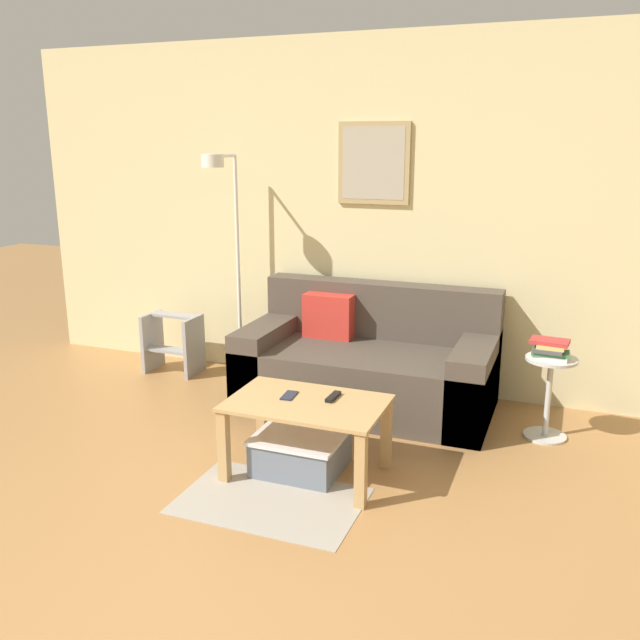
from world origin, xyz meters
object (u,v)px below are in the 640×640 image
at_px(storage_bin, 301,451).
at_px(side_table, 549,390).
at_px(coffee_table, 307,416).
at_px(couch, 368,366).
at_px(remote_control, 333,397).
at_px(floor_lamp, 228,246).
at_px(step_stool, 173,342).
at_px(book_stack, 550,349).
at_px(cell_phone, 289,395).

distance_m(storage_bin, side_table, 1.61).
bearing_deg(coffee_table, storage_bin, 141.78).
bearing_deg(couch, remote_control, -83.68).
relative_size(floor_lamp, side_table, 3.28).
height_order(couch, step_stool, couch).
distance_m(coffee_table, storage_bin, 0.25).
height_order(book_stack, cell_phone, book_stack).
height_order(side_table, step_stool, side_table).
bearing_deg(remote_control, floor_lamp, 139.62).
bearing_deg(book_stack, step_stool, 175.18).
xyz_separation_m(couch, cell_phone, (-0.13, -1.08, 0.15)).
bearing_deg(floor_lamp, cell_phone, -49.56).
bearing_deg(coffee_table, floor_lamp, 132.74).
bearing_deg(coffee_table, book_stack, 39.07).
bearing_deg(book_stack, coffee_table, -140.93).
height_order(couch, remote_control, couch).
distance_m(side_table, remote_control, 1.43).
bearing_deg(book_stack, storage_bin, -143.31).
bearing_deg(storage_bin, coffee_table, -38.22).
bearing_deg(couch, storage_bin, -93.20).
relative_size(book_stack, step_stool, 0.52).
distance_m(coffee_table, floor_lamp, 1.81).
xyz_separation_m(book_stack, step_stool, (-2.87, 0.24, -0.33)).
distance_m(storage_bin, floor_lamp, 1.86).
height_order(storage_bin, floor_lamp, floor_lamp).
height_order(storage_bin, book_stack, book_stack).
height_order(cell_phone, step_stool, step_stool).
bearing_deg(floor_lamp, book_stack, -5.74).
bearing_deg(side_table, coffee_table, -141.03).
xyz_separation_m(floor_lamp, side_table, (2.35, -0.23, -0.75)).
relative_size(storage_bin, side_table, 0.94).
distance_m(book_stack, cell_phone, 1.64).
height_order(storage_bin, side_table, side_table).
xyz_separation_m(side_table, cell_phone, (-1.35, -0.95, 0.12)).
xyz_separation_m(coffee_table, book_stack, (1.21, 0.98, 0.24)).
height_order(couch, coffee_table, couch).
bearing_deg(book_stack, couch, 173.58).
xyz_separation_m(storage_bin, floor_lamp, (-1.07, 1.18, 0.95)).
distance_m(side_table, cell_phone, 1.65).
height_order(coffee_table, side_table, side_table).
height_order(coffee_table, cell_phone, cell_phone).
bearing_deg(cell_phone, step_stool, 137.45).
height_order(coffee_table, remote_control, remote_control).
bearing_deg(cell_phone, book_stack, 30.40).
distance_m(floor_lamp, cell_phone, 1.67).
bearing_deg(step_stool, remote_control, -32.42).
relative_size(remote_control, step_stool, 0.32).
bearing_deg(step_stool, couch, -3.66).
bearing_deg(remote_control, storage_bin, -161.39).
bearing_deg(storage_bin, side_table, 36.61).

